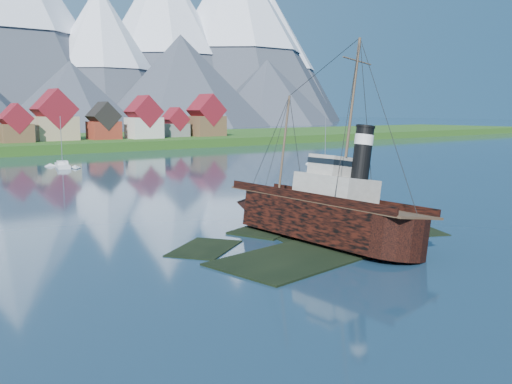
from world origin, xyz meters
TOP-DOWN VIEW (x-y plane):
  - ground at (0.00, 0.00)m, footprint 1400.00×1400.00m
  - shoal at (1.78, 2.15)m, footprint 31.71×21.24m
  - tugboat_wreck at (2.52, 3.36)m, footprint 6.34×27.33m
  - sailboat_d at (59.84, 59.92)m, footprint 5.67×9.12m
  - sailboat_e at (6.82, 92.53)m, footprint 5.13×11.01m

SIDE VIEW (x-z plane):
  - shoal at x=1.78m, z-range -0.92..0.22m
  - ground at x=0.00m, z-range 0.00..0.00m
  - sailboat_e at x=6.82m, z-range -5.93..6.47m
  - sailboat_d at x=59.84m, z-range -5.84..6.41m
  - tugboat_wreck at x=2.52m, z-range -8.09..13.56m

